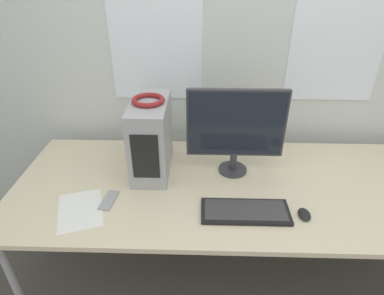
% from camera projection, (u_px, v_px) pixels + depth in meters
% --- Properties ---
extents(wall_back, '(8.00, 0.07, 2.70)m').
position_uv_depth(wall_back, '(245.00, 43.00, 1.97)').
color(wall_back, silver).
rests_on(wall_back, ground_plane).
extents(desk, '(2.60, 0.95, 0.72)m').
position_uv_depth(desk, '(247.00, 190.00, 1.79)').
color(desk, beige).
rests_on(desk, ground_plane).
extents(pc_tower, '(0.20, 0.41, 0.42)m').
position_uv_depth(pc_tower, '(151.00, 138.00, 1.80)').
color(pc_tower, '#9E9EA3').
rests_on(pc_tower, desk).
extents(headphones, '(0.18, 0.18, 0.03)m').
position_uv_depth(headphones, '(148.00, 100.00, 1.69)').
color(headphones, maroon).
rests_on(headphones, pc_tower).
extents(monitor_main, '(0.54, 0.16, 0.51)m').
position_uv_depth(monitor_main, '(236.00, 128.00, 1.75)').
color(monitor_main, '#333338').
rests_on(monitor_main, desk).
extents(keyboard, '(0.43, 0.18, 0.02)m').
position_uv_depth(keyboard, '(245.00, 211.00, 1.57)').
color(keyboard, black).
rests_on(keyboard, desk).
extents(mouse, '(0.06, 0.09, 0.03)m').
position_uv_depth(mouse, '(304.00, 214.00, 1.55)').
color(mouse, black).
rests_on(mouse, desk).
extents(cell_phone, '(0.08, 0.16, 0.01)m').
position_uv_depth(cell_phone, '(109.00, 200.00, 1.65)').
color(cell_phone, '#99999E').
rests_on(cell_phone, desk).
extents(paper_sheet_front, '(0.29, 0.35, 0.00)m').
position_uv_depth(paper_sheet_front, '(80.00, 210.00, 1.60)').
color(paper_sheet_front, white).
rests_on(paper_sheet_front, desk).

